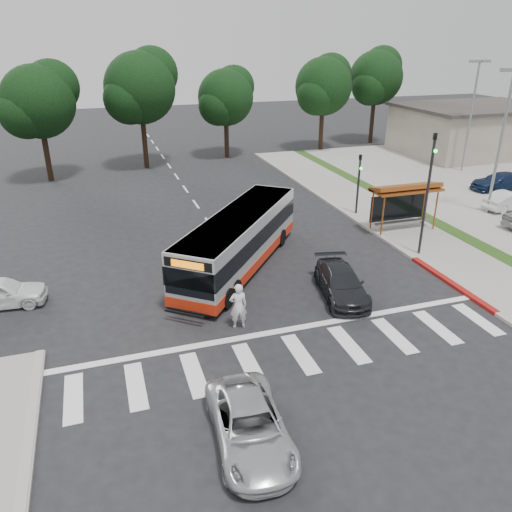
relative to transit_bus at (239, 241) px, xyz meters
name	(u,v)px	position (x,y,z in m)	size (l,w,h in m)	color
ground	(258,293)	(-0.01, -3.06, -1.40)	(140.00, 140.00, 0.00)	black
sidewalk_east	(378,214)	(10.99, 4.94, -1.34)	(4.00, 40.00, 0.12)	gray
curb_east	(351,217)	(8.99, 4.94, -1.33)	(0.30, 40.00, 0.15)	#9E9991
curb_east_red	(451,283)	(8.99, -5.06, -1.32)	(0.32, 6.00, 0.15)	maroon
parking_lot	(503,190)	(22.99, 6.94, -1.35)	(18.00, 36.00, 0.10)	gray
commercial_building	(475,131)	(29.99, 18.94, 0.80)	(14.00, 10.00, 4.40)	#A69D8B
building_roof_cap	(479,107)	(29.99, 18.94, 3.15)	(14.60, 10.60, 0.30)	#383330
crosswalk_ladder	(300,354)	(-0.01, -8.06, -1.39)	(18.00, 2.60, 0.01)	silver
bus_shelter	(405,193)	(10.79, 2.04, 0.95)	(4.20, 1.60, 2.86)	#944718
traffic_signal_ne_tall	(428,185)	(9.59, -1.57, 2.48)	(0.18, 0.37, 6.50)	black
traffic_signal_ne_short	(359,178)	(9.59, 5.43, 1.08)	(0.18, 0.37, 4.00)	black
lot_light_front	(504,123)	(17.99, 2.94, 4.51)	(1.90, 0.35, 9.01)	gray
lot_light_mid	(473,101)	(23.99, 12.94, 4.51)	(1.90, 0.35, 9.01)	gray
tree_ne_a	(324,85)	(16.06, 25.00, 4.99)	(6.16, 5.74, 9.30)	black
tree_ne_b	(376,77)	(23.06, 27.00, 5.52)	(6.16, 5.74, 10.02)	black
tree_north_a	(141,87)	(-1.93, 23.01, 5.52)	(6.60, 6.15, 10.17)	black
tree_north_b	(226,96)	(6.06, 25.00, 4.26)	(5.72, 5.33, 8.43)	black
tree_north_c	(39,100)	(-9.94, 21.00, 4.89)	(6.16, 5.74, 9.30)	black
transit_bus	(239,241)	(0.00, 0.00, 0.00)	(2.35, 10.85, 2.80)	#B4B6B9
pedestrian	(238,306)	(-1.68, -5.56, -0.42)	(0.71, 0.47, 1.96)	silver
dark_sedan	(341,283)	(3.47, -4.41, -0.76)	(1.79, 4.41, 1.28)	#212327
silver_suv_south	(250,426)	(-3.11, -11.70, -0.78)	(2.04, 4.43, 1.23)	#B3B6B9
parked_car_1	(510,201)	(19.77, 2.99, -0.68)	(1.32, 3.79, 1.25)	silver
parked_car_3	(500,181)	(22.64, 7.05, -0.66)	(1.81, 4.44, 1.29)	#12213F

